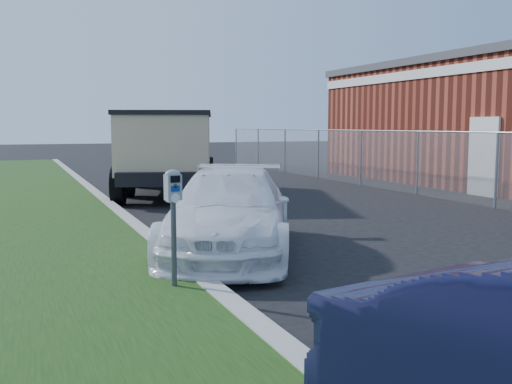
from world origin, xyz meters
name	(u,v)px	position (x,y,z in m)	size (l,w,h in m)	color
ground	(375,266)	(0.00, 0.00, 0.00)	(120.00, 120.00, 0.00)	black
chainlink_fence	(418,150)	(6.00, 7.00, 1.26)	(0.06, 30.06, 30.00)	slate
parking_meter	(173,202)	(-3.00, -0.44, 1.10)	(0.21, 0.16, 1.34)	#3F4247
white_wagon	(230,211)	(-1.59, 1.63, 0.65)	(1.81, 4.45, 1.29)	white
dump_truck	(170,146)	(-0.46, 9.97, 1.37)	(4.08, 6.61, 2.44)	black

